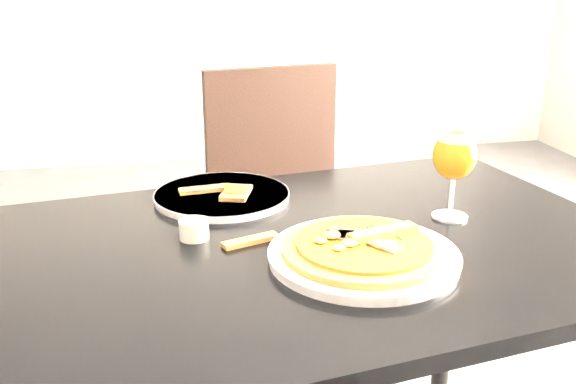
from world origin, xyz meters
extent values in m
cube|color=black|center=(-0.01, -0.16, 0.73)|extent=(1.31, 0.97, 0.03)
cylinder|color=black|center=(-0.59, 0.09, 0.36)|extent=(0.05, 0.05, 0.72)
cylinder|color=black|center=(0.48, 0.25, 0.36)|extent=(0.05, 0.05, 0.72)
cube|color=black|center=(0.09, 0.47, 0.47)|extent=(0.51, 0.51, 0.04)
cylinder|color=black|center=(-0.05, 0.26, 0.22)|extent=(0.04, 0.04, 0.45)
cylinder|color=black|center=(0.30, 0.33, 0.22)|extent=(0.04, 0.04, 0.45)
cylinder|color=black|center=(-0.12, 0.61, 0.22)|extent=(0.04, 0.04, 0.45)
cylinder|color=black|center=(0.23, 0.68, 0.22)|extent=(0.04, 0.04, 0.45)
cube|color=black|center=(0.05, 0.67, 0.73)|extent=(0.42, 0.11, 0.44)
cylinder|color=white|center=(0.05, -0.26, 0.76)|extent=(0.37, 0.37, 0.02)
cylinder|color=#974C24|center=(0.05, -0.27, 0.77)|extent=(0.28, 0.28, 0.01)
cylinder|color=#B52E0F|center=(0.05, -0.27, 0.78)|extent=(0.23, 0.23, 0.01)
cube|color=#452E1E|center=(0.08, -0.27, 0.79)|extent=(0.06, 0.03, 0.00)
cube|color=#452E1E|center=(0.06, -0.22, 0.79)|extent=(0.04, 0.06, 0.00)
cube|color=#452E1E|center=(-0.01, -0.22, 0.79)|extent=(0.06, 0.06, 0.00)
cube|color=#452E1E|center=(0.02, -0.28, 0.79)|extent=(0.06, 0.06, 0.00)
cube|color=#452E1E|center=(0.06, -0.31, 0.79)|extent=(0.04, 0.06, 0.00)
ellipsoid|color=#F2E54E|center=(0.07, -0.26, 0.79)|extent=(0.03, 0.03, 0.01)
ellipsoid|color=#F2E54E|center=(0.07, -0.20, 0.79)|extent=(0.03, 0.03, 0.01)
ellipsoid|color=#F2E54E|center=(0.04, -0.25, 0.79)|extent=(0.03, 0.03, 0.01)
ellipsoid|color=#F2E54E|center=(-0.02, -0.25, 0.79)|extent=(0.03, 0.03, 0.01)
ellipsoid|color=#F2E54E|center=(0.03, -0.28, 0.79)|extent=(0.03, 0.03, 0.01)
ellipsoid|color=#F2E54E|center=(0.03, -0.33, 0.79)|extent=(0.03, 0.03, 0.01)
ellipsoid|color=#F2E54E|center=(0.06, -0.28, 0.79)|extent=(0.03, 0.03, 0.01)
ellipsoid|color=#F2E54E|center=(0.12, -0.29, 0.79)|extent=(0.03, 0.03, 0.01)
cube|color=#0D4E13|center=(0.05, -0.25, 0.79)|extent=(0.01, 0.02, 0.00)
cube|color=#0D4E13|center=(0.04, -0.22, 0.79)|extent=(0.01, 0.02, 0.00)
cube|color=#0D4E13|center=(-0.01, -0.22, 0.79)|extent=(0.02, 0.01, 0.00)
cube|color=#0D4E13|center=(0.02, -0.26, 0.79)|extent=(0.02, 0.00, 0.00)
cube|color=#0D4E13|center=(0.00, -0.30, 0.79)|extent=(0.02, 0.01, 0.00)
cube|color=#0D4E13|center=(0.04, -0.28, 0.79)|extent=(0.01, 0.02, 0.00)
cube|color=#0D4E13|center=(0.06, -0.31, 0.79)|extent=(0.01, 0.02, 0.00)
cube|color=#0D4E13|center=(0.11, -0.31, 0.79)|extent=(0.02, 0.01, 0.00)
cube|color=#0D4E13|center=(0.08, -0.27, 0.79)|extent=(0.02, 0.00, 0.00)
cube|color=#0D4E13|center=(0.10, -0.23, 0.79)|extent=(0.02, 0.01, 0.00)
cube|color=#974C24|center=(0.09, -0.25, 0.79)|extent=(0.13, 0.06, 0.01)
cylinder|color=white|center=(-0.16, 0.10, 0.76)|extent=(0.40, 0.40, 0.02)
cube|color=#974C24|center=(-0.19, 0.11, 0.77)|extent=(0.11, 0.04, 0.01)
cube|color=#974C24|center=(-0.13, 0.08, 0.77)|extent=(0.08, 0.11, 0.01)
cylinder|color=#B52E0F|center=(-0.13, 0.08, 0.78)|extent=(0.05, 0.05, 0.00)
cube|color=#974C24|center=(-0.13, -0.15, 0.75)|extent=(0.11, 0.06, 0.01)
cylinder|color=silver|center=(-0.23, -0.11, 0.77)|extent=(0.06, 0.06, 0.04)
cylinder|color=gold|center=(-0.23, -0.11, 0.78)|extent=(0.05, 0.05, 0.01)
cylinder|color=silver|center=(0.28, -0.10, 0.75)|extent=(0.07, 0.07, 0.01)
cylinder|color=silver|center=(0.28, -0.10, 0.79)|extent=(0.01, 0.01, 0.08)
ellipsoid|color=#93560E|center=(0.28, -0.10, 0.88)|extent=(0.09, 0.09, 0.10)
cylinder|color=white|center=(0.28, -0.10, 0.92)|extent=(0.07, 0.07, 0.02)
camera|label=1|loc=(-0.28, -1.23, 1.23)|focal=40.00mm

